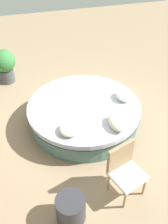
% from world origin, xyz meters
% --- Properties ---
extents(ground_plane, '(16.00, 16.00, 0.00)m').
position_xyz_m(ground_plane, '(0.00, 0.00, 0.00)').
color(ground_plane, '#9E8466').
extents(round_bed, '(2.51, 2.51, 0.52)m').
position_xyz_m(round_bed, '(0.00, 0.00, 0.26)').
color(round_bed, '#4C726B').
rests_on(round_bed, ground_plane).
extents(throw_pillow_0, '(0.43, 0.38, 0.14)m').
position_xyz_m(throw_pillow_0, '(-0.73, 0.52, 0.59)').
color(throw_pillow_0, beige).
rests_on(throw_pillow_0, round_bed).
extents(throw_pillow_1, '(0.53, 0.29, 0.18)m').
position_xyz_m(throw_pillow_1, '(-0.83, -0.41, 0.61)').
color(throw_pillow_1, beige).
rests_on(throw_pillow_1, round_bed).
extents(throw_pillow_2, '(0.44, 0.33, 0.18)m').
position_xyz_m(throw_pillow_2, '(-0.03, -0.91, 0.60)').
color(throw_pillow_2, white).
rests_on(throw_pillow_2, round_bed).
extents(patio_chair, '(0.64, 0.65, 0.98)m').
position_xyz_m(patio_chair, '(-1.86, -0.14, 0.56)').
color(patio_chair, '#997A56').
rests_on(patio_chair, ground_plane).
extents(planter, '(0.62, 0.62, 0.96)m').
position_xyz_m(planter, '(2.31, 1.59, 0.55)').
color(planter, '#4C4C51').
rests_on(planter, ground_plane).
extents(side_table, '(0.47, 0.47, 0.47)m').
position_xyz_m(side_table, '(-2.14, 0.85, 0.24)').
color(side_table, '#333338').
rests_on(side_table, ground_plane).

